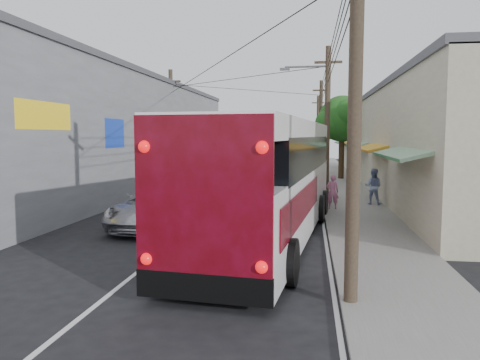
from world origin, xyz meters
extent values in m
plane|color=black|center=(0.00, 0.00, 0.00)|extent=(120.00, 120.00, 0.00)
cube|color=slate|center=(6.50, 20.00, 0.06)|extent=(3.00, 80.00, 0.12)
cube|color=beige|center=(11.00, 22.00, 3.00)|extent=(6.00, 40.00, 6.00)
cube|color=#4C4C51|center=(11.00, 22.00, 6.10)|extent=(6.20, 40.00, 0.30)
cube|color=#176B2B|center=(7.70, 6.00, 2.90)|extent=(1.39, 6.00, 0.46)
cube|color=orange|center=(7.70, 14.00, 2.90)|extent=(1.39, 6.00, 0.46)
cube|color=#176B2B|center=(7.70, 22.00, 2.90)|extent=(1.39, 6.00, 0.46)
cube|color=orange|center=(7.70, 30.00, 2.90)|extent=(1.39, 6.00, 0.46)
cube|color=#176B2B|center=(7.70, 38.00, 2.90)|extent=(1.39, 6.00, 0.46)
cube|color=gray|center=(-8.50, 18.00, 3.50)|extent=(7.00, 36.00, 7.00)
cube|color=#4C4C51|center=(-8.50, 18.00, 7.10)|extent=(7.20, 36.00, 0.30)
cube|color=yellow|center=(-5.05, 4.00, 4.20)|extent=(0.12, 3.50, 1.00)
cube|color=#1433A5|center=(-5.05, 10.00, 3.60)|extent=(0.12, 2.20, 1.40)
cube|color=yellow|center=(-5.05, 20.00, 4.50)|extent=(0.12, 4.00, 0.90)
cylinder|color=#473828|center=(5.20, -2.00, 4.00)|extent=(0.28, 0.28, 8.00)
cylinder|color=#473828|center=(5.20, 13.00, 4.00)|extent=(0.28, 0.28, 8.00)
cube|color=#473828|center=(5.20, 13.00, 7.20)|extent=(1.40, 0.12, 0.12)
cylinder|color=#473828|center=(5.20, 28.00, 4.00)|extent=(0.28, 0.28, 8.00)
cube|color=#473828|center=(5.20, 28.00, 7.20)|extent=(1.40, 0.12, 0.12)
cylinder|color=#473828|center=(5.20, 43.00, 4.00)|extent=(0.28, 0.28, 8.00)
cube|color=#473828|center=(5.20, 43.00, 7.20)|extent=(1.40, 0.12, 0.12)
cylinder|color=#473828|center=(-5.20, 20.00, 4.00)|extent=(0.28, 0.28, 8.00)
cube|color=#473828|center=(-5.20, 20.00, 7.20)|extent=(1.40, 0.12, 0.12)
cylinder|color=#59595E|center=(4.10, 13.00, 7.00)|extent=(2.20, 0.10, 0.10)
cube|color=#59595E|center=(3.00, 13.00, 6.90)|extent=(0.50, 0.18, 0.12)
cylinder|color=#3F2B19|center=(6.80, 26.00, 2.00)|extent=(0.44, 0.44, 4.00)
sphere|color=#134412|center=(6.80, 26.00, 4.80)|extent=(3.60, 3.60, 3.60)
sphere|color=#134412|center=(7.80, 26.60, 4.20)|extent=(2.60, 2.60, 2.60)
sphere|color=#134412|center=(5.90, 25.60, 4.40)|extent=(2.40, 2.40, 2.40)
sphere|color=#134412|center=(7.20, 25.00, 5.20)|extent=(2.20, 2.20, 2.20)
sphere|color=#134412|center=(6.50, 26.90, 5.00)|extent=(2.00, 2.00, 2.00)
cube|color=white|center=(3.00, 4.00, 1.30)|extent=(4.24, 13.79, 2.15)
cube|color=black|center=(3.06, 4.56, 2.88)|extent=(4.02, 11.54, 1.13)
cube|color=white|center=(3.00, 4.00, 3.68)|extent=(4.24, 13.79, 0.57)
cube|color=maroon|center=(2.28, -2.77, 2.26)|extent=(2.80, 0.39, 3.28)
cube|color=black|center=(2.28, -2.77, 0.51)|extent=(2.82, 0.41, 0.57)
sphere|color=red|center=(1.10, -2.68, 1.02)|extent=(0.25, 0.25, 0.25)
sphere|color=red|center=(3.46, -2.93, 1.02)|extent=(0.25, 0.25, 0.25)
sphere|color=red|center=(1.10, -2.68, 3.28)|extent=(0.25, 0.25, 0.25)
sphere|color=red|center=(3.46, -2.93, 3.28)|extent=(0.25, 0.25, 0.25)
cylinder|color=black|center=(1.09, -0.57, 0.57)|extent=(0.46, 1.16, 1.13)
cylinder|color=black|center=(3.91, -0.87, 0.57)|extent=(0.46, 1.16, 1.13)
cylinder|color=black|center=(1.95, 7.52, 0.57)|extent=(0.46, 1.16, 1.13)
cylinder|color=black|center=(4.76, 7.22, 0.57)|extent=(0.46, 1.16, 1.13)
cylinder|color=black|center=(2.13, 9.21, 0.57)|extent=(0.46, 1.16, 1.13)
cylinder|color=black|center=(4.94, 8.91, 0.57)|extent=(0.46, 1.16, 1.13)
imported|color=#B7B7BE|center=(-1.40, 5.51, 0.77)|extent=(2.75, 5.61, 1.53)
imported|color=#97979E|center=(3.95, 13.15, 0.79)|extent=(2.76, 5.66, 1.59)
imported|color=#292A2F|center=(4.60, 20.00, 0.70)|extent=(2.02, 4.26, 1.41)
imported|color=black|center=(4.60, 30.97, 0.68)|extent=(1.96, 4.26, 1.35)
imported|color=#CB6B97|center=(5.40, 10.27, 0.91)|extent=(0.59, 0.40, 1.58)
imported|color=#8495C1|center=(7.44, 11.95, 1.00)|extent=(1.02, 0.90, 1.76)
camera|label=1|loc=(4.33, -11.54, 3.50)|focal=35.00mm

